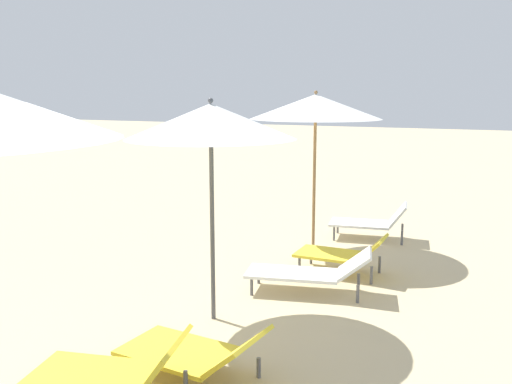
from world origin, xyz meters
TOP-DOWN VIEW (x-y plane):
  - lounger_nearest_shoreside at (0.73, 1.36)m, footprint 1.39×0.94m
  - umbrella_second at (0.55, 3.36)m, footprint 1.87×1.87m
  - lounger_second_shoreside at (1.28, 4.61)m, footprint 1.68×0.92m
  - lounger_second_inland at (1.05, 2.11)m, footprint 1.39×0.78m
  - umbrella_farthest at (0.65, 6.58)m, footprint 2.10×2.10m
  - lounger_farthest_shoreside at (1.36, 7.62)m, footprint 1.41×0.84m
  - lounger_farthest_inland at (1.44, 5.53)m, footprint 1.25×0.62m

SIDE VIEW (x-z plane):
  - lounger_second_inland at x=1.05m, z-range -0.01..0.52m
  - lounger_second_shoreside at x=1.28m, z-range -0.01..0.59m
  - lounger_farthest_inland at x=1.44m, z-range 0.01..0.61m
  - lounger_farthest_shoreside at x=1.36m, z-range -0.01..0.65m
  - lounger_nearest_shoreside at x=0.73m, z-range 0.00..0.67m
  - umbrella_second at x=0.55m, z-range 1.00..3.50m
  - umbrella_farthest at x=0.65m, z-range 1.04..3.63m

